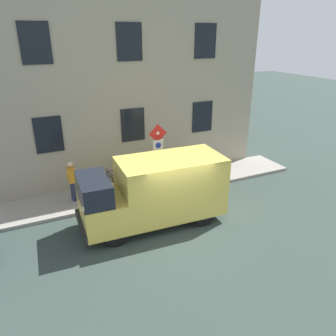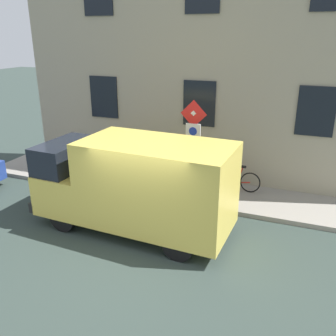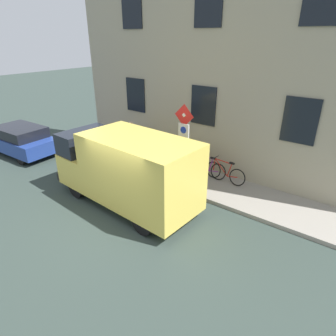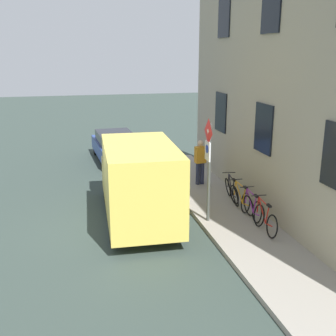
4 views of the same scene
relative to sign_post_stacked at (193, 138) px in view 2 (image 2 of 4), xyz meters
name	(u,v)px [view 2 (image 2 of 4)]	position (x,y,z in m)	size (l,w,h in m)	color
ground_plane	(146,243)	(-2.50, 0.40, -2.16)	(80.00, 80.00, 0.00)	#303D38
sidewalk_slab	(188,191)	(0.85, 0.40, -2.09)	(2.13, 15.22, 0.14)	gray
building_facade	(204,53)	(2.26, 0.40, 2.22)	(0.75, 13.22, 8.76)	#9D967F
sign_post_stacked	(193,138)	(0.00, 0.00, 0.00)	(0.16, 0.56, 2.99)	#474C47
delivery_van	(136,183)	(-1.92, 0.93, -0.82)	(2.25, 5.42, 2.50)	#E7CB53
bicycle_red	(234,179)	(1.37, -1.02, -1.65)	(0.46, 1.71, 0.89)	black
bicycle_purple	(210,175)	(1.37, -0.21, -1.65)	(0.46, 1.71, 0.89)	black
bicycle_orange	(187,172)	(1.37, 0.60, -1.65)	(0.46, 1.71, 0.89)	black
bicycle_black	(165,169)	(1.37, 1.41, -1.65)	(0.50, 1.72, 0.89)	black
pedestrian	(107,151)	(0.91, 3.47, -1.09)	(0.42, 0.30, 1.72)	#262B47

